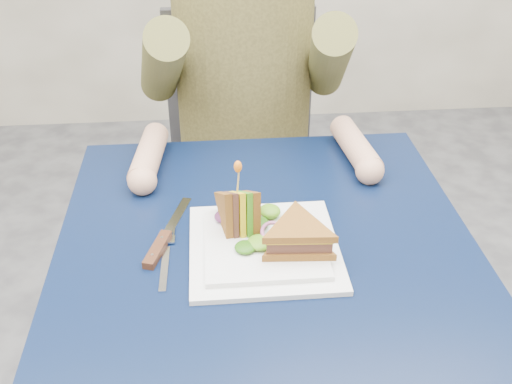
{
  "coord_description": "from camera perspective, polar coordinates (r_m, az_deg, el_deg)",
  "views": [
    {
      "loc": [
        -0.09,
        -0.87,
        1.39
      ],
      "look_at": [
        -0.02,
        0.01,
        0.82
      ],
      "focal_mm": 42.0,
      "sensor_mm": 36.0,
      "label": 1
    }
  ],
  "objects": [
    {
      "name": "lettuce_spill",
      "position": [
        1.05,
        1.01,
        -3.9
      ],
      "size": [
        0.15,
        0.13,
        0.02
      ],
      "primitive_type": null,
      "color": "#337A14",
      "rests_on": "plate"
    },
    {
      "name": "toothpick_frill",
      "position": [
        1.01,
        -1.74,
        2.43
      ],
      "size": [
        0.01,
        0.01,
        0.02
      ],
      "primitive_type": "ellipsoid",
      "color": "orange",
      "rests_on": "sandwich_upright"
    },
    {
      "name": "knife",
      "position": [
        1.08,
        -9.01,
        -4.81
      ],
      "size": [
        0.08,
        0.22,
        0.02
      ],
      "color": "silver",
      "rests_on": "table"
    },
    {
      "name": "table",
      "position": [
        1.14,
        0.89,
        -7.33
      ],
      "size": [
        0.75,
        0.75,
        0.73
      ],
      "color": "black",
      "rests_on": "ground"
    },
    {
      "name": "toothpick",
      "position": [
        1.02,
        -1.71,
        1.08
      ],
      "size": [
        0.01,
        0.01,
        0.06
      ],
      "primitive_type": "cylinder",
      "rotation": [
        0.14,
        0.07,
        0.0
      ],
      "color": "tan",
      "rests_on": "sandwich_upright"
    },
    {
      "name": "diner",
      "position": [
        1.49,
        -1.16,
        14.37
      ],
      "size": [
        0.54,
        0.59,
        0.74
      ],
      "color": "#4F4924",
      "rests_on": "chair"
    },
    {
      "name": "sandwich_flat",
      "position": [
        1.02,
        4.03,
        -4.25
      ],
      "size": [
        0.15,
        0.15,
        0.05
      ],
      "color": "brown",
      "rests_on": "plate"
    },
    {
      "name": "sandwich_upright",
      "position": [
        1.06,
        -1.66,
        -1.86
      ],
      "size": [
        0.08,
        0.14,
        0.14
      ],
      "color": "brown",
      "rests_on": "plate"
    },
    {
      "name": "chair",
      "position": [
        1.74,
        -1.28,
        3.84
      ],
      "size": [
        0.42,
        0.4,
        0.93
      ],
      "color": "#47474C",
      "rests_on": "ground"
    },
    {
      "name": "plate",
      "position": [
        1.05,
        0.78,
        -5.16
      ],
      "size": [
        0.26,
        0.26,
        0.02
      ],
      "color": "white",
      "rests_on": "table"
    },
    {
      "name": "fork",
      "position": [
        1.05,
        -8.56,
        -6.22
      ],
      "size": [
        0.02,
        0.18,
        0.01
      ],
      "color": "silver",
      "rests_on": "table"
    },
    {
      "name": "onion_ring",
      "position": [
        1.04,
        1.59,
        -3.82
      ],
      "size": [
        0.04,
        0.04,
        0.02
      ],
      "primitive_type": "torus",
      "rotation": [
        0.44,
        0.0,
        0.0
      ],
      "color": "#9E4C7A",
      "rests_on": "plate"
    }
  ]
}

